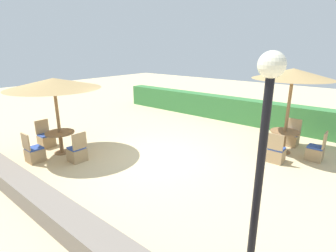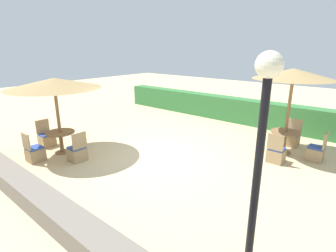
# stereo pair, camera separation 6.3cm
# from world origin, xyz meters

# --- Properties ---
(ground_plane) EXTENTS (40.00, 40.00, 0.00)m
(ground_plane) POSITION_xyz_m (0.00, 0.00, 0.00)
(ground_plane) COLOR #D1BA8C
(hedge_row) EXTENTS (13.00, 0.70, 1.10)m
(hedge_row) POSITION_xyz_m (0.00, 5.50, 0.55)
(hedge_row) COLOR #387A3D
(hedge_row) RESTS_ON ground_plane
(stone_border) EXTENTS (10.00, 0.56, 0.44)m
(stone_border) POSITION_xyz_m (0.00, -3.63, 0.22)
(stone_border) COLOR slate
(stone_border) RESTS_ON ground_plane
(lamp_post) EXTENTS (0.36, 0.36, 3.32)m
(lamp_post) POSITION_xyz_m (4.01, -2.17, 2.35)
(lamp_post) COLOR black
(lamp_post) RESTS_ON ground_plane
(parasol_back_right) EXTENTS (2.41, 2.41, 2.74)m
(parasol_back_right) POSITION_xyz_m (2.96, 3.00, 2.56)
(parasol_back_right) COLOR olive
(parasol_back_right) RESTS_ON ground_plane
(round_table_back_right) EXTENTS (0.91, 0.91, 0.74)m
(round_table_back_right) POSITION_xyz_m (2.96, 3.00, 0.55)
(round_table_back_right) COLOR olive
(round_table_back_right) RESTS_ON ground_plane
(patio_chair_back_right_north) EXTENTS (0.46, 0.46, 0.93)m
(patio_chair_back_right_north) POSITION_xyz_m (2.97, 3.86, 0.26)
(patio_chair_back_right_north) COLOR tan
(patio_chair_back_right_north) RESTS_ON ground_plane
(patio_chair_back_right_east) EXTENTS (0.46, 0.46, 0.93)m
(patio_chair_back_right_east) POSITION_xyz_m (3.91, 2.99, 0.26)
(patio_chair_back_right_east) COLOR tan
(patio_chair_back_right_east) RESTS_ON ground_plane
(patio_chair_back_right_south) EXTENTS (0.46, 0.46, 0.93)m
(patio_chair_back_right_south) POSITION_xyz_m (3.01, 2.09, 0.26)
(patio_chair_back_right_south) COLOR tan
(patio_chair_back_right_south) RESTS_ON ground_plane
(parasol_front_left) EXTENTS (2.83, 2.83, 2.45)m
(parasol_front_left) POSITION_xyz_m (-2.65, -1.69, 2.28)
(parasol_front_left) COLOR olive
(parasol_front_left) RESTS_ON ground_plane
(round_table_front_left) EXTENTS (0.91, 0.91, 0.72)m
(round_table_front_left) POSITION_xyz_m (-2.65, -1.69, 0.53)
(round_table_front_left) COLOR olive
(round_table_front_left) RESTS_ON ground_plane
(patio_chair_front_left_east) EXTENTS (0.46, 0.46, 0.93)m
(patio_chair_front_left_east) POSITION_xyz_m (-1.67, -1.72, 0.26)
(patio_chair_front_left_east) COLOR tan
(patio_chair_front_left_east) RESTS_ON ground_plane
(patio_chair_front_left_west) EXTENTS (0.46, 0.46, 0.93)m
(patio_chair_front_left_west) POSITION_xyz_m (-3.61, -1.73, 0.26)
(patio_chair_front_left_west) COLOR tan
(patio_chair_front_left_west) RESTS_ON ground_plane
(patio_chair_front_left_south) EXTENTS (0.46, 0.46, 0.93)m
(patio_chair_front_left_south) POSITION_xyz_m (-2.64, -2.58, 0.26)
(patio_chair_front_left_south) COLOR tan
(patio_chair_front_left_south) RESTS_ON ground_plane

